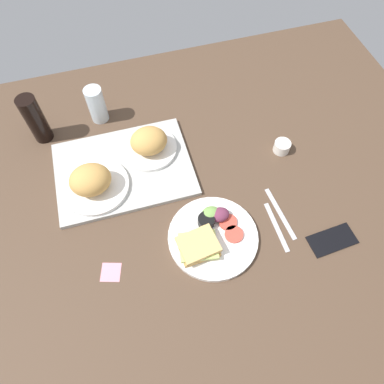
# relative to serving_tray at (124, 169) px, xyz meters

# --- Properties ---
(ground_plane) EXTENTS (1.90, 1.50, 0.03)m
(ground_plane) POSITION_rel_serving_tray_xyz_m (0.17, -0.20, -0.02)
(ground_plane) COLOR #4C3828
(serving_tray) EXTENTS (0.45, 0.33, 0.02)m
(serving_tray) POSITION_rel_serving_tray_xyz_m (0.00, 0.00, 0.00)
(serving_tray) COLOR #B2B2AD
(serving_tray) RESTS_ON ground_plane
(bread_plate_near) EXTENTS (0.22, 0.22, 0.10)m
(bread_plate_near) POSITION_rel_serving_tray_xyz_m (-0.10, -0.06, 0.05)
(bread_plate_near) COLOR white
(bread_plate_near) RESTS_ON serving_tray
(bread_plate_far) EXTENTS (0.19, 0.19, 0.10)m
(bread_plate_far) POSITION_rel_serving_tray_xyz_m (0.10, 0.04, 0.05)
(bread_plate_far) COLOR white
(bread_plate_far) RESTS_ON serving_tray
(plate_with_salad) EXTENTS (0.27, 0.27, 0.05)m
(plate_with_salad) POSITION_rel_serving_tray_xyz_m (0.20, -0.32, 0.01)
(plate_with_salad) COLOR white
(plate_with_salad) RESTS_ON ground_plane
(drinking_glass) EXTENTS (0.06, 0.06, 0.14)m
(drinking_glass) POSITION_rel_serving_tray_xyz_m (-0.04, 0.26, 0.06)
(drinking_glass) COLOR silver
(drinking_glass) RESTS_ON ground_plane
(soda_bottle) EXTENTS (0.06, 0.06, 0.18)m
(soda_bottle) POSITION_rel_serving_tray_xyz_m (-0.25, 0.22, 0.08)
(soda_bottle) COLOR black
(soda_bottle) RESTS_ON ground_plane
(espresso_cup) EXTENTS (0.06, 0.06, 0.04)m
(espresso_cup) POSITION_rel_serving_tray_xyz_m (0.54, -0.07, 0.01)
(espresso_cup) COLOR silver
(espresso_cup) RESTS_ON ground_plane
(fork) EXTENTS (0.01, 0.17, 0.01)m
(fork) POSITION_rel_serving_tray_xyz_m (0.41, -0.34, -0.01)
(fork) COLOR #B7B7BC
(fork) RESTS_ON ground_plane
(knife) EXTENTS (0.03, 0.19, 0.01)m
(knife) POSITION_rel_serving_tray_xyz_m (0.44, -0.30, -0.01)
(knife) COLOR #B7B7BC
(knife) RESTS_ON ground_plane
(cell_phone) EXTENTS (0.15, 0.08, 0.01)m
(cell_phone) POSITION_rel_serving_tray_xyz_m (0.55, -0.43, -0.00)
(cell_phone) COLOR black
(cell_phone) RESTS_ON ground_plane
(sticky_note) EXTENTS (0.07, 0.07, 0.00)m
(sticky_note) POSITION_rel_serving_tray_xyz_m (-0.10, -0.34, -0.01)
(sticky_note) COLOR pink
(sticky_note) RESTS_ON ground_plane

